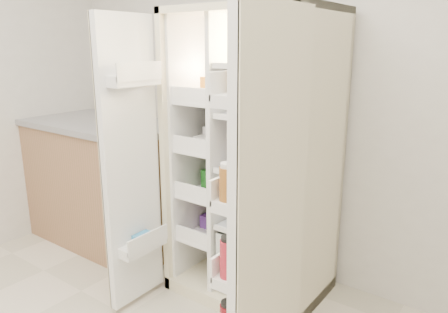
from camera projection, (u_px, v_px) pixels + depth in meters
The scene contains 5 objects.
wall_back at pixel (287, 82), 2.84m from camera, with size 4.00×0.02×2.70m, color silver.
refrigerator at pixel (259, 181), 2.71m from camera, with size 0.92×0.70×1.80m.
freezer_door at pixel (131, 167), 2.50m from camera, with size 0.15×0.40×1.72m.
fridge_door at pixel (266, 213), 1.87m from camera, with size 0.17×0.58×1.72m.
kitchen_counter at pixel (107, 182), 3.46m from camera, with size 1.39×0.74×1.01m.
Camera 1 is at (1.36, -0.56, 1.59)m, focal length 34.00 mm.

